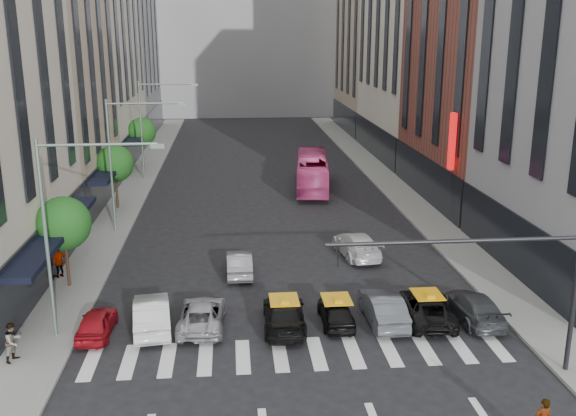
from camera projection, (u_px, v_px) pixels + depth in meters
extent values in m
plane|color=black|center=(307.00, 372.00, 26.25)|extent=(160.00, 160.00, 0.00)
cube|color=slate|center=(129.00, 196.00, 54.03)|extent=(3.00, 96.00, 0.15)
cube|color=slate|center=(397.00, 190.00, 56.03)|extent=(3.00, 96.00, 0.15)
cube|color=tan|center=(41.00, 51.00, 48.45)|extent=(8.00, 16.00, 24.00)
cube|color=gray|center=(118.00, 19.00, 83.17)|extent=(8.00, 18.00, 30.00)
cube|color=brown|center=(483.00, 37.00, 50.19)|extent=(8.00, 18.00, 26.00)
cube|color=tan|center=(376.00, 27.00, 86.40)|extent=(8.00, 18.00, 28.00)
cube|color=gray|center=(245.00, 2.00, 103.05)|extent=(30.00, 10.00, 36.00)
cylinder|color=black|center=(67.00, 258.00, 34.36)|extent=(0.18, 0.18, 3.15)
sphere|color=#124115|center=(64.00, 223.00, 33.85)|extent=(2.88, 2.88, 2.88)
cylinder|color=black|center=(117.00, 188.00, 49.72)|extent=(0.18, 0.18, 3.15)
sphere|color=#124115|center=(115.00, 163.00, 49.21)|extent=(2.88, 2.88, 2.88)
cylinder|color=black|center=(143.00, 151.00, 65.08)|extent=(0.18, 0.18, 3.15)
sphere|color=#124115|center=(142.00, 132.00, 64.56)|extent=(2.88, 2.88, 2.88)
cylinder|color=gray|center=(46.00, 241.00, 27.89)|extent=(0.16, 0.16, 9.00)
cylinder|color=gray|center=(97.00, 145.00, 26.99)|extent=(5.00, 0.12, 0.12)
cube|color=gray|center=(158.00, 146.00, 27.24)|extent=(0.60, 0.25, 0.18)
cylinder|color=gray|center=(111.00, 166.00, 43.25)|extent=(0.16, 0.16, 9.00)
cylinder|color=gray|center=(145.00, 103.00, 42.35)|extent=(5.00, 0.12, 0.12)
cube|color=gray|center=(183.00, 105.00, 42.60)|extent=(0.60, 0.25, 0.18)
cylinder|color=gray|center=(141.00, 131.00, 58.61)|extent=(0.16, 0.16, 9.00)
cylinder|color=gray|center=(167.00, 84.00, 57.71)|extent=(5.00, 0.12, 0.12)
cube|color=gray|center=(195.00, 85.00, 57.95)|extent=(0.60, 0.25, 0.18)
cylinder|color=black|center=(573.00, 305.00, 25.41)|extent=(0.20, 0.20, 6.00)
cylinder|color=black|center=(456.00, 241.00, 24.23)|extent=(10.00, 0.16, 0.16)
imported|color=black|center=(338.00, 257.00, 23.97)|extent=(0.13, 0.16, 0.80)
cube|color=red|center=(452.00, 141.00, 44.95)|extent=(0.30, 0.70, 4.00)
imported|color=maroon|center=(97.00, 323.00, 29.25)|extent=(1.53, 3.63, 1.22)
imported|color=silver|center=(152.00, 314.00, 29.85)|extent=(2.19, 4.80, 1.53)
imported|color=#A2A1A7|center=(202.00, 314.00, 30.10)|extent=(2.30, 4.65, 1.27)
imported|color=black|center=(284.00, 314.00, 30.00)|extent=(2.15, 4.86, 1.39)
imported|color=black|center=(336.00, 312.00, 30.39)|extent=(1.49, 3.67, 1.25)
imported|color=#45484D|center=(383.00, 307.00, 30.58)|extent=(1.64, 4.51, 1.48)
imported|color=black|center=(426.00, 307.00, 30.76)|extent=(2.62, 4.95, 1.33)
imported|color=#383B3E|center=(474.00, 307.00, 30.80)|extent=(1.98, 4.66, 1.34)
imported|color=#939398|center=(239.00, 263.00, 36.64)|extent=(1.47, 4.09, 1.34)
imported|color=silver|center=(357.00, 245.00, 39.62)|extent=(2.66, 5.24, 1.46)
imported|color=#D23E81|center=(312.00, 172.00, 56.22)|extent=(3.87, 11.29, 3.08)
imported|color=gray|center=(545.00, 402.00, 20.89)|extent=(0.66, 0.49, 1.66)
imported|color=gray|center=(13.00, 342.00, 26.64)|extent=(0.92, 1.02, 1.71)
imported|color=gray|center=(59.00, 262.00, 35.74)|extent=(1.08, 1.03, 1.80)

